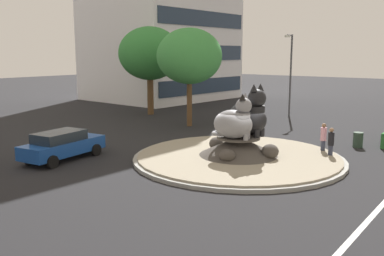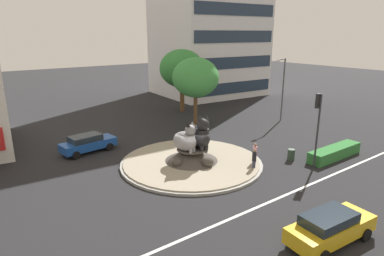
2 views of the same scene
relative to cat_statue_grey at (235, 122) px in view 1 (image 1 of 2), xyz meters
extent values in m
plane|color=black|center=(0.62, 0.16, -2.10)|extent=(160.00, 160.00, 0.00)
cylinder|color=gray|center=(0.62, 0.16, -2.01)|extent=(10.90, 10.90, 0.18)
cylinder|color=gray|center=(0.62, 0.16, -1.87)|extent=(10.46, 10.46, 0.09)
cone|color=#423D38|center=(0.62, 0.16, -1.34)|extent=(4.07, 4.07, 0.98)
cylinder|color=#423D38|center=(0.62, 0.16, -0.90)|extent=(2.24, 2.24, 0.12)
ellipsoid|color=#423D38|center=(2.22, 0.64, -1.54)|extent=(0.71, 0.58, 0.57)
ellipsoid|color=#423D38|center=(0.95, 1.77, -1.48)|extent=(0.86, 0.72, 0.69)
ellipsoid|color=#423D38|center=(-0.91, -0.15, -1.52)|extent=(0.77, 0.84, 0.62)
ellipsoid|color=#423D38|center=(0.89, -1.53, -1.46)|extent=(0.92, 0.84, 0.74)
ellipsoid|color=gray|center=(-0.03, 0.10, -0.12)|extent=(1.71, 2.24, 1.45)
cylinder|color=gray|center=(0.06, -0.28, 0.05)|extent=(1.14, 1.14, 0.91)
sphere|color=gray|center=(0.10, -0.43, 0.84)|extent=(0.80, 0.80, 0.80)
torus|color=gray|center=(0.09, 0.97, -0.70)|extent=(1.15, 1.15, 0.18)
cone|color=gray|center=(0.31, -0.37, 1.30)|extent=(0.40, 0.40, 0.33)
cone|color=black|center=(-0.12, -0.48, 1.30)|extent=(0.40, 0.40, 0.33)
cylinder|color=gray|center=(0.30, -0.56, -0.66)|extent=(0.25, 0.25, 0.36)
cylinder|color=gray|center=(-0.02, -0.64, -0.66)|extent=(0.25, 0.25, 0.36)
ellipsoid|color=black|center=(1.28, 0.06, 0.01)|extent=(1.91, 2.59, 1.71)
cylinder|color=black|center=(1.19, -0.40, 0.20)|extent=(1.30, 1.30, 1.07)
sphere|color=black|center=(1.15, -0.57, 1.14)|extent=(0.94, 0.94, 0.94)
torus|color=black|center=(1.83, 0.93, -0.67)|extent=(1.25, 1.25, 0.21)
cone|color=black|center=(1.41, -0.62, 1.68)|extent=(0.45, 0.45, 0.38)
cone|color=black|center=(0.90, -0.52, 1.68)|extent=(0.45, 0.45, 0.38)
cylinder|color=black|center=(1.30, -0.81, -0.63)|extent=(0.30, 0.30, 0.43)
cylinder|color=black|center=(0.92, -0.74, -0.63)|extent=(0.30, 0.30, 0.43)
cube|color=#233347|center=(20.67, 16.88, -0.25)|extent=(14.27, 0.92, 1.68)
cube|color=#233347|center=(20.67, 16.88, 3.44)|extent=(14.27, 0.92, 1.68)
cube|color=#233347|center=(20.67, 16.88, 7.13)|extent=(14.27, 0.92, 1.68)
cylinder|color=brown|center=(7.25, 8.52, -0.44)|extent=(0.40, 0.40, 3.33)
ellipsoid|color=#3D8E42|center=(7.25, 8.52, 3.18)|extent=(4.88, 4.88, 4.15)
cylinder|color=brown|center=(10.11, 15.22, -0.47)|extent=(0.57, 0.57, 3.25)
ellipsoid|color=#337F38|center=(10.11, 15.22, 3.38)|extent=(5.56, 5.56, 4.72)
cylinder|color=#4C4C51|center=(16.71, 4.70, 1.43)|extent=(0.16, 0.16, 7.07)
cylinder|color=#4C4C51|center=(15.85, 4.52, 4.87)|extent=(1.73, 0.44, 0.10)
cube|color=silver|center=(14.99, 4.35, 4.77)|extent=(0.50, 0.24, 0.16)
cylinder|color=#33384C|center=(3.49, -3.67, -1.70)|extent=(0.23, 0.23, 0.79)
cylinder|color=black|center=(3.49, -3.67, -0.97)|extent=(0.31, 0.31, 0.69)
sphere|color=#936B4C|center=(3.49, -3.67, -0.51)|extent=(0.23, 0.23, 0.23)
cylinder|color=#33384C|center=(4.31, -2.97, -1.69)|extent=(0.24, 0.24, 0.82)
cylinder|color=pink|center=(4.31, -2.97, -0.93)|extent=(0.31, 0.31, 0.71)
sphere|color=#936B4C|center=(4.31, -2.97, -0.45)|extent=(0.23, 0.23, 0.23)
cube|color=#19479E|center=(-4.87, 7.44, -1.43)|extent=(4.73, 2.26, 0.70)
cube|color=#19232D|center=(-5.10, 7.41, -0.83)|extent=(2.71, 1.80, 0.51)
cylinder|color=black|center=(-3.49, 8.47, -1.78)|extent=(0.66, 0.30, 0.64)
cylinder|color=black|center=(-3.28, 6.78, -1.78)|extent=(0.66, 0.30, 0.64)
cylinder|color=black|center=(-6.47, 8.10, -1.78)|extent=(0.66, 0.30, 0.64)
cylinder|color=black|center=(-6.26, 6.41, -1.78)|extent=(0.66, 0.30, 0.64)
cylinder|color=#2D4233|center=(7.47, -3.91, -1.65)|extent=(0.56, 0.56, 0.90)
camera|label=1|loc=(-17.73, -10.90, 3.39)|focal=39.32mm
camera|label=2|loc=(-13.43, -19.16, 7.68)|focal=30.97mm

